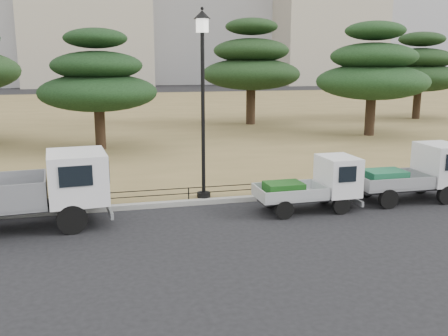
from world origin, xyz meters
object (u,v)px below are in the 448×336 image
object	(u,v)px
truck_large	(30,188)
truck_kei_front	(315,184)
truck_kei_rear	(416,173)
street_lamp	(203,74)

from	to	relation	value
truck_large	truck_kei_front	size ratio (longest dim) A/B	1.55
truck_kei_rear	street_lamp	bearing A→B (deg)	167.86
truck_kei_front	truck_kei_rear	xyz separation A→B (m)	(3.73, 0.26, 0.10)
truck_kei_rear	street_lamp	size ratio (longest dim) A/B	0.60
truck_kei_front	truck_kei_rear	distance (m)	3.74
truck_large	truck_kei_front	world-z (taller)	truck_large
truck_kei_front	truck_kei_rear	size ratio (longest dim) A/B	0.89
street_lamp	truck_kei_front	bearing A→B (deg)	-29.74
truck_large	truck_kei_rear	distance (m)	12.07
truck_large	street_lamp	bearing A→B (deg)	10.84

